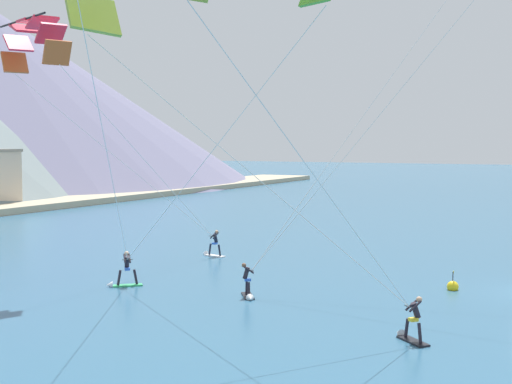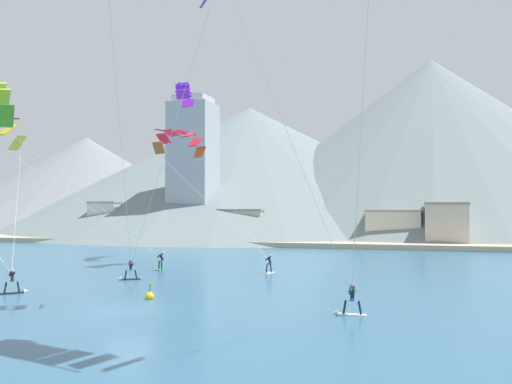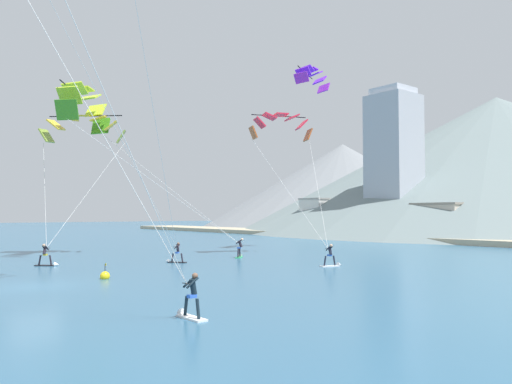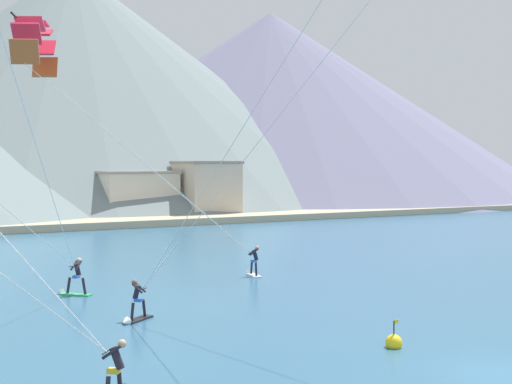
{
  "view_description": "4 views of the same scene",
  "coord_description": "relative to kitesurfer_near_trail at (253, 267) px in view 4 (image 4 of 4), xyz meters",
  "views": [
    {
      "loc": [
        -34.95,
        -2.83,
        7.04
      ],
      "look_at": [
        -3.39,
        13.17,
        4.56
      ],
      "focal_mm": 50.0,
      "sensor_mm": 36.0,
      "label": 1
    },
    {
      "loc": [
        15.45,
        -28.03,
        5.67
      ],
      "look_at": [
        3.56,
        12.49,
        6.78
      ],
      "focal_mm": 40.0,
      "sensor_mm": 36.0,
      "label": 2
    },
    {
      "loc": [
        27.38,
        -7.4,
        3.77
      ],
      "look_at": [
        -3.27,
        17.21,
        5.49
      ],
      "focal_mm": 35.0,
      "sensor_mm": 36.0,
      "label": 3
    },
    {
      "loc": [
        -16.24,
        -13.61,
        5.97
      ],
      "look_at": [
        -0.06,
        14.1,
        4.72
      ],
      "focal_mm": 50.0,
      "sensor_mm": 36.0,
      "label": 4
    }
  ],
  "objects": [
    {
      "name": "ground_plane",
      "position": [
        -2.81,
        -19.35,
        -0.48
      ],
      "size": [
        400.0,
        400.0,
        0.0
      ],
      "primitive_type": "plane",
      "color": "#2D5B7A"
    },
    {
      "name": "kitesurfer_near_trail",
      "position": [
        0.0,
        0.0,
        0.0
      ],
      "size": [
        0.76,
        1.79,
        1.7
      ],
      "color": "white",
      "rests_on": "ground"
    },
    {
      "name": "kitesurfer_mid_center",
      "position": [
        -9.99,
        -0.8,
        0.06
      ],
      "size": [
        1.48,
        1.55,
        1.77
      ],
      "color": "#33B266",
      "rests_on": "ground"
    },
    {
      "name": "kitesurfer_far_left",
      "position": [
        -13.09,
        -15.82,
        0.0
      ],
      "size": [
        1.44,
        1.58,
        1.69
      ],
      "color": "black",
      "rests_on": "ground"
    },
    {
      "name": "kitesurfer_far_right",
      "position": [
        -9.52,
        -7.46,
        -0.04
      ],
      "size": [
        1.65,
        1.33,
        1.63
      ],
      "color": "black",
      "rests_on": "ground"
    },
    {
      "name": "parafoil_kite_near_trail",
      "position": [
        -10.33,
        4.28,
        11.77
      ],
      "size": [
        11.91,
        7.49,
        11.94
      ],
      "color": "#C15524"
    },
    {
      "name": "race_marker_buoy",
      "position": [
        -3.59,
        -15.38,
        -0.32
      ],
      "size": [
        0.56,
        0.56,
        1.02
      ],
      "color": "yellow",
      "rests_on": "ground"
    },
    {
      "name": "shoreline_strip",
      "position": [
        -2.81,
        34.71,
        -0.13
      ],
      "size": [
        180.0,
        10.0,
        0.7
      ],
      "primitive_type": "cube",
      "color": "tan",
      "rests_on": "ground"
    },
    {
      "name": "shore_building_harbour_front",
      "position": [
        8.43,
        39.06,
        2.16
      ],
      "size": [
        8.13,
        4.61,
        5.26
      ],
      "color": "beige",
      "rests_on": "ground"
    },
    {
      "name": "shore_building_old_town",
      "position": [
        15.76,
        37.58,
        2.69
      ],
      "size": [
        6.0,
        6.54,
        6.32
      ],
      "color": "beige",
      "rests_on": "ground"
    },
    {
      "name": "mountain_peak_west_ridge",
      "position": [
        50.1,
        80.08,
        16.51
      ],
      "size": [
        101.81,
        101.81,
        33.98
      ],
      "color": "slate",
      "rests_on": "ground"
    },
    {
      "name": "mountain_peak_central_summit",
      "position": [
        14.46,
        83.93,
        18.73
      ],
      "size": [
        101.79,
        101.79,
        38.42
      ],
      "color": "slate",
      "rests_on": "ground"
    }
  ]
}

